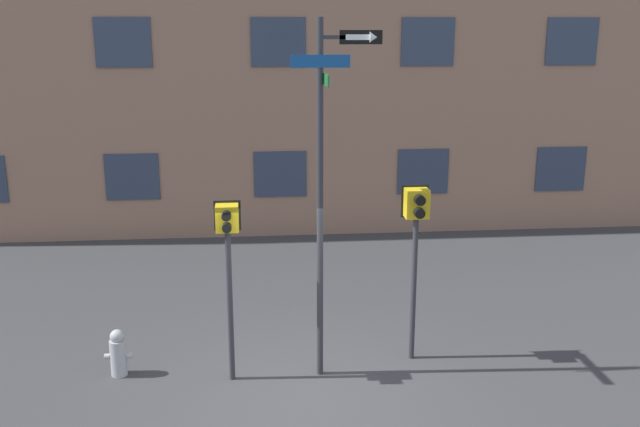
# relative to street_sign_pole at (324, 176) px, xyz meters

# --- Properties ---
(ground_plane) EXTENTS (60.00, 60.00, 0.00)m
(ground_plane) POSITION_rel_street_sign_pole_xyz_m (-0.35, -0.53, -2.94)
(ground_plane) COLOR #38383A
(street_sign_pole) EXTENTS (1.20, 0.99, 5.02)m
(street_sign_pole) POSITION_rel_street_sign_pole_xyz_m (0.00, 0.00, 0.00)
(street_sign_pole) COLOR #2D2D33
(street_sign_pole) RESTS_ON ground_plane
(pedestrian_signal_left) EXTENTS (0.37, 0.40, 2.60)m
(pedestrian_signal_left) POSITION_rel_street_sign_pole_xyz_m (-1.32, -0.04, -0.91)
(pedestrian_signal_left) COLOR #2D2D33
(pedestrian_signal_left) RESTS_ON ground_plane
(pedestrian_signal_right) EXTENTS (0.40, 0.40, 2.67)m
(pedestrian_signal_right) POSITION_rel_street_sign_pole_xyz_m (1.38, 0.38, -0.82)
(pedestrian_signal_right) COLOR #2D2D33
(pedestrian_signal_right) RESTS_ON ground_plane
(fire_hydrant) EXTENTS (0.40, 0.24, 0.70)m
(fire_hydrant) POSITION_rel_street_sign_pole_xyz_m (-2.96, 0.23, -2.60)
(fire_hydrant) COLOR #A5A5A8
(fire_hydrant) RESTS_ON ground_plane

